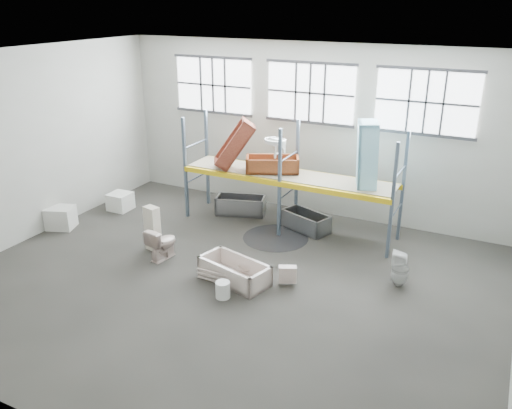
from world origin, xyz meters
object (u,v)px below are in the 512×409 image
Objects in this scene: cistern_tall at (153,228)px; steel_tub_left at (241,205)px; rust_tub_flat at (272,164)px; bathtub_beige at (234,271)px; toilet_beige at (162,243)px; carton_near at (61,218)px; bucket at (223,290)px; blue_tub_upright at (367,156)px; steel_tub_right at (306,221)px; toilet_white at (400,269)px.

steel_tub_left is at bearing 87.71° from cistern_tall.
bathtub_beige is at bearing -79.71° from rust_tub_flat.
carton_near is (-3.70, 0.24, -0.11)m from toilet_beige.
bucket is at bearing -11.23° from carton_near.
rust_tub_flat is 0.84× the size of blue_tub_upright.
steel_tub_right is at bearing -6.13° from steel_tub_left.
bathtub_beige is 1.15× the size of steel_tub_left.
carton_near is (-6.27, -3.00, 0.06)m from steel_tub_right.
bathtub_beige is 1.98× the size of toilet_white.
blue_tub_upright is at bearing 20.43° from carton_near.
blue_tub_upright is (2.02, 3.36, 2.15)m from bathtub_beige.
bathtub_beige is 3.76m from toilet_white.
cistern_tall reaches higher than toilet_white.
blue_tub_upright is 5.04m from bucket.
toilet_white is at bearing 37.84° from bathtub_beige.
cistern_tall is 5.78m from blue_tub_upright.
steel_tub_right is 0.79× the size of blue_tub_upright.
steel_tub_left is 1.00× the size of rust_tub_flat.
steel_tub_right is 4.20m from bucket.
bathtub_beige is 2.17m from toilet_beige.
toilet_white is (3.45, 1.49, 0.17)m from bathtub_beige.
toilet_beige is 5.75m from toilet_white.
cistern_tall reaches higher than bathtub_beige.
rust_tub_flat is at bearing 66.96° from cistern_tall.
carton_near is (-3.19, -0.06, -0.28)m from cistern_tall.
toilet_white is at bearing -52.74° from blue_tub_upright.
steel_tub_right is 6.95m from carton_near.
carton_near is at bearing 168.77° from bucket.
steel_tub_right is 1.89× the size of carton_near.
carton_near reaches higher than bucket.
toilet_white reaches higher than steel_tub_right.
steel_tub_left reaches higher than steel_tub_right.
blue_tub_upright reaches higher than cistern_tall.
cistern_tall is at bearing -148.52° from blue_tub_upright.
blue_tub_upright is (3.82, -0.31, 2.13)m from steel_tub_left.
carton_near reaches higher than bathtub_beige.
toilet_white reaches higher than toilet_beige.
steel_tub_left is at bearing 173.87° from steel_tub_right.
carton_near is at bearing -151.06° from rust_tub_flat.
toilet_beige is at bearing -3.70° from carton_near.
blue_tub_upright is (1.61, -0.07, 2.14)m from steel_tub_right.
steel_tub_left is 1.06× the size of steel_tub_right.
bathtub_beige is 0.96× the size of blue_tub_upright.
bathtub_beige is at bearing -75.54° from toilet_white.
rust_tub_flat is (-0.61, 3.33, 1.58)m from bathtub_beige.
toilet_beige is (-2.16, 0.19, 0.17)m from bathtub_beige.
rust_tub_flat reaches higher than toilet_beige.
blue_tub_upright reaches higher than carton_near.
bathtub_beige is 4.43× the size of bucket.
toilet_beige is 0.99× the size of toilet_white.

